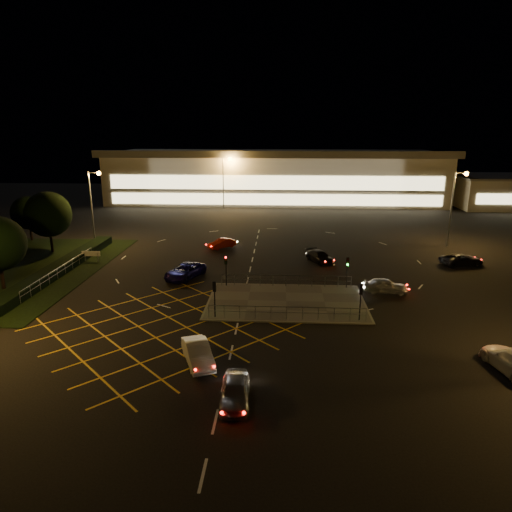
# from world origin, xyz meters

# --- Properties ---
(ground) EXTENTS (180.00, 180.00, 0.00)m
(ground) POSITION_xyz_m (0.00, 0.00, 0.00)
(ground) COLOR black
(ground) RESTS_ON ground
(pedestrian_island) EXTENTS (14.00, 9.00, 0.12)m
(pedestrian_island) POSITION_xyz_m (2.00, -2.00, 0.06)
(pedestrian_island) COLOR #4C4944
(pedestrian_island) RESTS_ON ground
(grass_verge) EXTENTS (18.00, 30.00, 0.08)m
(grass_verge) POSITION_xyz_m (-28.00, 6.00, 0.04)
(grass_verge) COLOR black
(grass_verge) RESTS_ON ground
(hedge) EXTENTS (2.00, 26.00, 1.00)m
(hedge) POSITION_xyz_m (-23.00, 6.00, 0.50)
(hedge) COLOR black
(hedge) RESTS_ON ground
(supermarket) EXTENTS (72.00, 26.50, 10.50)m
(supermarket) POSITION_xyz_m (0.00, 61.95, 5.31)
(supermarket) COLOR beige
(supermarket) RESTS_ON ground
(retail_unit_a) EXTENTS (18.80, 14.80, 6.35)m
(retail_unit_a) POSITION_xyz_m (46.00, 53.97, 3.21)
(retail_unit_a) COLOR beige
(retail_unit_a) RESTS_ON ground
(streetlight_nw) EXTENTS (1.78, 0.56, 10.03)m
(streetlight_nw) POSITION_xyz_m (-23.56, 18.00, 6.56)
(streetlight_nw) COLOR slate
(streetlight_nw) RESTS_ON ground
(streetlight_ne) EXTENTS (1.78, 0.56, 10.03)m
(streetlight_ne) POSITION_xyz_m (24.44, 20.00, 6.56)
(streetlight_ne) COLOR slate
(streetlight_ne) RESTS_ON ground
(streetlight_far_left) EXTENTS (1.78, 0.56, 10.03)m
(streetlight_far_left) POSITION_xyz_m (-9.56, 48.00, 6.56)
(streetlight_far_left) COLOR slate
(streetlight_far_left) RESTS_ON ground
(streetlight_far_right) EXTENTS (1.78, 0.56, 10.03)m
(streetlight_far_right) POSITION_xyz_m (30.44, 50.00, 6.56)
(streetlight_far_right) COLOR slate
(streetlight_far_right) RESTS_ON ground
(signal_sw) EXTENTS (0.28, 0.30, 3.15)m
(signal_sw) POSITION_xyz_m (-4.00, -5.99, 2.37)
(signal_sw) COLOR black
(signal_sw) RESTS_ON pedestrian_island
(signal_se) EXTENTS (0.28, 0.30, 3.15)m
(signal_se) POSITION_xyz_m (8.00, -5.99, 2.37)
(signal_se) COLOR black
(signal_se) RESTS_ON pedestrian_island
(signal_nw) EXTENTS (0.28, 0.30, 3.15)m
(signal_nw) POSITION_xyz_m (-4.00, 1.99, 2.37)
(signal_nw) COLOR black
(signal_nw) RESTS_ON pedestrian_island
(signal_ne) EXTENTS (0.28, 0.30, 3.15)m
(signal_ne) POSITION_xyz_m (8.00, 1.99, 2.37)
(signal_ne) COLOR black
(signal_ne) RESTS_ON pedestrian_island
(tree_c) EXTENTS (5.76, 5.76, 7.84)m
(tree_c) POSITION_xyz_m (-28.00, 14.00, 4.95)
(tree_c) COLOR black
(tree_c) RESTS_ON ground
(tree_d) EXTENTS (4.68, 4.68, 6.37)m
(tree_d) POSITION_xyz_m (-34.00, 20.00, 4.02)
(tree_d) COLOR black
(tree_d) RESTS_ON ground
(car_near_silver) EXTENTS (1.88, 4.29, 1.44)m
(car_near_silver) POSITION_xyz_m (-1.10, -18.08, 0.72)
(car_near_silver) COLOR silver
(car_near_silver) RESTS_ON ground
(car_queue_white) EXTENTS (3.07, 4.66, 1.45)m
(car_queue_white) POSITION_xyz_m (-4.07, -13.62, 0.73)
(car_queue_white) COLOR white
(car_queue_white) RESTS_ON ground
(car_left_blue) EXTENTS (4.32, 5.97, 1.51)m
(car_left_blue) POSITION_xyz_m (-8.72, 4.51, 0.75)
(car_left_blue) COLOR #100D50
(car_left_blue) RESTS_ON ground
(car_far_dkgrey) EXTENTS (3.77, 4.88, 1.32)m
(car_far_dkgrey) POSITION_xyz_m (6.12, 11.39, 0.66)
(car_far_dkgrey) COLOR black
(car_far_dkgrey) RESTS_ON ground
(car_right_silver) EXTENTS (4.33, 2.08, 1.43)m
(car_right_silver) POSITION_xyz_m (11.62, 1.07, 0.71)
(car_right_silver) COLOR silver
(car_right_silver) RESTS_ON ground
(car_circ_red) EXTENTS (3.78, 3.63, 1.28)m
(car_circ_red) POSITION_xyz_m (-6.42, 17.34, 0.64)
(car_circ_red) COLOR #9B1D0B
(car_circ_red) RESTS_ON ground
(car_east_grey) EXTENTS (5.33, 3.39, 1.37)m
(car_east_grey) POSITION_xyz_m (22.53, 10.97, 0.69)
(car_east_grey) COLOR black
(car_east_grey) RESTS_ON ground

